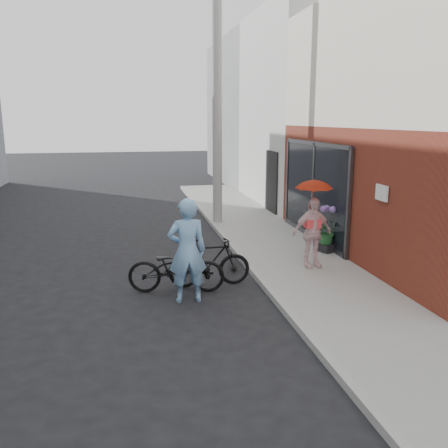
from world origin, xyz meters
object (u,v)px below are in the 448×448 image
object	(u,v)px
utility_pole	(217,108)
bike_left	(176,268)
planter	(327,248)
officer	(187,251)
bike_right	(210,262)
kimono_woman	(312,233)

from	to	relation	value
utility_pole	bike_left	xyz separation A→B (m)	(-1.84, -5.44, -3.03)
utility_pole	planter	xyz separation A→B (m)	(1.90, -3.80, -3.29)
officer	planter	xyz separation A→B (m)	(3.59, 2.15, -0.72)
bike_left	bike_right	distance (m)	0.69
utility_pole	bike_right	world-z (taller)	utility_pole
bike_left	kimono_woman	bearing A→B (deg)	-68.21
bike_left	bike_right	size ratio (longest dim) A/B	1.13
officer	bike_left	size ratio (longest dim) A/B	1.04
utility_pole	bike_right	xyz separation A→B (m)	(-1.17, -5.25, -3.02)
utility_pole	kimono_woman	bearing A→B (deg)	-77.41
kimono_woman	planter	size ratio (longest dim) A/B	4.26
utility_pole	planter	distance (m)	5.37
bike_left	planter	bearing A→B (deg)	-56.04
kimono_woman	planter	world-z (taller)	kimono_woman
utility_pole	bike_left	bearing A→B (deg)	-108.67
officer	planter	bearing A→B (deg)	-149.68
planter	officer	bearing A→B (deg)	-149.10
bike_left	planter	world-z (taller)	bike_left
officer	bike_right	world-z (taller)	officer
bike_left	kimono_woman	world-z (taller)	kimono_woman
utility_pole	officer	size ratio (longest dim) A/B	3.74
bike_right	planter	xyz separation A→B (m)	(3.07, 1.45, -0.27)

